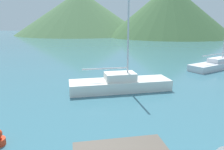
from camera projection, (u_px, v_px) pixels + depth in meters
sailboat_inner at (218, 64)px, 23.61m from camera, size 7.45×6.67×9.29m
sailboat_middle at (120, 84)px, 15.88m from camera, size 7.55×4.21×7.22m
hill_west at (81, 13)px, 87.56m from camera, size 51.05×51.05×16.96m
hill_central at (169, 11)px, 73.30m from camera, size 41.75×41.75×17.18m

